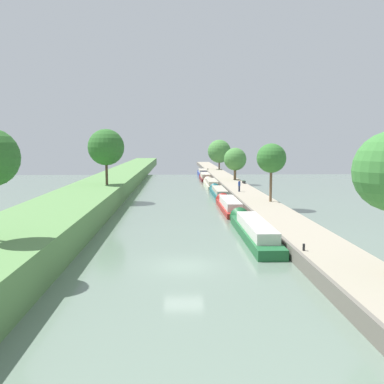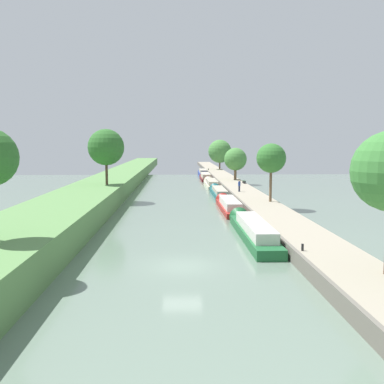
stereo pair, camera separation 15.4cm
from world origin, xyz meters
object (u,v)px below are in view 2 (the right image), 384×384
at_px(narrowboat_cream, 211,183).
at_px(mooring_bollard_near, 303,247).
at_px(person_walking, 239,186).
at_px(mooring_bollard_far, 208,169).
at_px(narrowboat_blue, 203,173).
at_px(narrowboat_teal, 219,192).
at_px(narrowboat_maroon, 205,177).
at_px(park_bench, 244,181).
at_px(narrowboat_green, 252,229).
at_px(narrowboat_red, 229,205).

height_order(narrowboat_cream, mooring_bollard_near, mooring_bollard_near).
distance_m(person_walking, mooring_bollard_far, 48.89).
relative_size(narrowboat_cream, narrowboat_blue, 1.13).
height_order(narrowboat_teal, narrowboat_blue, narrowboat_blue).
bearing_deg(narrowboat_maroon, park_bench, -73.54).
bearing_deg(narrowboat_cream, narrowboat_maroon, 90.93).
bearing_deg(narrowboat_blue, narrowboat_teal, -90.04).
distance_m(narrowboat_maroon, park_bench, 19.17).
bearing_deg(park_bench, narrowboat_green, -97.86).
bearing_deg(narrowboat_blue, narrowboat_cream, -90.08).
xyz_separation_m(narrowboat_red, narrowboat_maroon, (-0.05, 41.13, 0.02)).
relative_size(narrowboat_maroon, person_walking, 6.93).
bearing_deg(narrowboat_green, mooring_bollard_far, 88.65).
bearing_deg(narrowboat_cream, narrowboat_red, -90.35).
bearing_deg(person_walking, narrowboat_green, -95.79).
height_order(narrowboat_teal, narrowboat_cream, narrowboat_cream).
bearing_deg(person_walking, narrowboat_cream, 98.25).
xyz_separation_m(narrowboat_teal, park_bench, (5.21, 8.95, 0.81)).
bearing_deg(narrowboat_red, narrowboat_cream, 89.65).
distance_m(narrowboat_red, narrowboat_teal, 13.81).
xyz_separation_m(person_walking, park_bench, (2.65, 12.52, -0.53)).
distance_m(narrowboat_blue, park_bench, 31.67).
distance_m(narrowboat_cream, park_bench, 7.39).
bearing_deg(narrowboat_green, narrowboat_maroon, 90.24).
bearing_deg(park_bench, narrowboat_teal, -120.19).
bearing_deg(narrowboat_blue, narrowboat_maroon, -91.11).
relative_size(narrowboat_red, narrowboat_teal, 0.97).
bearing_deg(narrowboat_teal, narrowboat_blue, 89.96).
xyz_separation_m(narrowboat_green, park_bench, (5.19, 37.63, 0.66)).
distance_m(narrowboat_maroon, narrowboat_blue, 12.87).
distance_m(narrowboat_cream, narrowboat_blue, 26.06).
bearing_deg(narrowboat_blue, mooring_bollard_near, -88.72).
height_order(narrowboat_maroon, narrowboat_blue, narrowboat_blue).
xyz_separation_m(narrowboat_green, narrowboat_maroon, (-0.23, 56.00, -0.06)).
bearing_deg(narrowboat_blue, narrowboat_green, -90.01).
bearing_deg(park_bench, narrowboat_cream, 135.21).
height_order(mooring_bollard_far, park_bench, park_bench).
distance_m(narrowboat_maroon, mooring_bollard_near, 64.59).
xyz_separation_m(person_walking, mooring_bollard_near, (-0.80, -33.67, -0.65)).
distance_m(narrowboat_cream, mooring_bollard_near, 51.39).
bearing_deg(narrowboat_maroon, person_walking, -84.86).
bearing_deg(narrowboat_maroon, narrowboat_red, -89.94).
distance_m(narrowboat_red, narrowboat_maroon, 41.13).
height_order(mooring_bollard_near, park_bench, park_bench).
relative_size(narrowboat_cream, narrowboat_maroon, 1.19).
xyz_separation_m(narrowboat_cream, person_walking, (2.57, -17.69, 1.33)).
height_order(narrowboat_cream, narrowboat_maroon, narrowboat_maroon).
relative_size(narrowboat_maroon, mooring_bollard_far, 25.56).
bearing_deg(narrowboat_teal, narrowboat_red, -90.73).
height_order(narrowboat_maroon, mooring_bollard_far, narrowboat_maroon).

